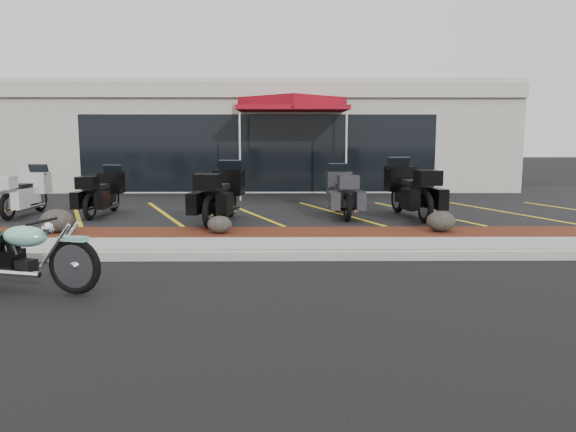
{
  "coord_description": "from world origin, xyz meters",
  "views": [
    {
      "loc": [
        0.82,
        -8.53,
        2.13
      ],
      "look_at": [
        0.92,
        1.2,
        0.71
      ],
      "focal_mm": 35.0,
      "sensor_mm": 36.0,
      "label": 1
    }
  ],
  "objects_px": {
    "traffic_cone": "(212,192)",
    "popup_canopy": "(292,106)",
    "touring_white": "(39,188)",
    "hero_cruiser": "(74,258)"
  },
  "relations": [
    {
      "from": "hero_cruiser",
      "to": "traffic_cone",
      "type": "height_order",
      "value": "hero_cruiser"
    },
    {
      "from": "hero_cruiser",
      "to": "popup_canopy",
      "type": "height_order",
      "value": "popup_canopy"
    },
    {
      "from": "touring_white",
      "to": "traffic_cone",
      "type": "bearing_deg",
      "value": -54.87
    },
    {
      "from": "traffic_cone",
      "to": "popup_canopy",
      "type": "bearing_deg",
      "value": 30.93
    },
    {
      "from": "hero_cruiser",
      "to": "traffic_cone",
      "type": "xyz_separation_m",
      "value": [
        0.63,
        9.7,
        -0.11
      ]
    },
    {
      "from": "hero_cruiser",
      "to": "touring_white",
      "type": "relative_size",
      "value": 1.37
    },
    {
      "from": "traffic_cone",
      "to": "popup_canopy",
      "type": "xyz_separation_m",
      "value": [
        2.46,
        1.48,
        2.64
      ]
    },
    {
      "from": "touring_white",
      "to": "popup_canopy",
      "type": "distance_m",
      "value": 8.05
    },
    {
      "from": "hero_cruiser",
      "to": "popup_canopy",
      "type": "relative_size",
      "value": 0.64
    },
    {
      "from": "traffic_cone",
      "to": "hero_cruiser",
      "type": "bearing_deg",
      "value": -93.7
    }
  ]
}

